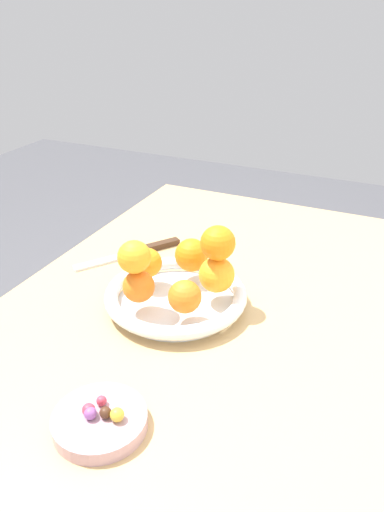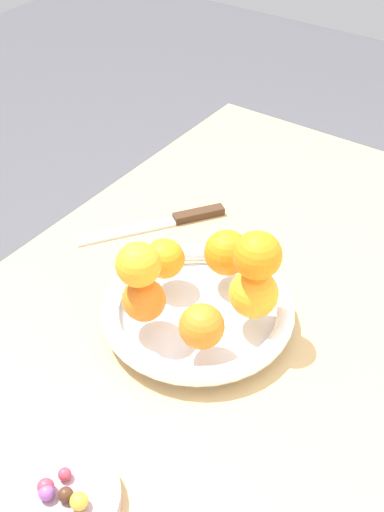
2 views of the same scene
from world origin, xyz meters
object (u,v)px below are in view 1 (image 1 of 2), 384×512
object	(u,v)px
orange_5	(218,243)
candy_ball_0	(89,410)
orange_2	(185,297)
orange_3	(217,275)
orange_1	(139,286)
candy_ball_4	(90,413)
candy_ball_1	(117,415)
orange_0	(147,263)
fruit_bowl	(176,297)
orange_6	(134,257)
dining_table	(209,334)
knife	(138,252)
candy_ball_2	(101,401)
orange_4	(191,255)
candy_ball_3	(104,412)
candy_dish	(100,421)

from	to	relation	value
orange_5	candy_ball_0	size ratio (longest dim) A/B	3.48
orange_2	orange_3	bearing A→B (deg)	164.06
orange_1	candy_ball_0	size ratio (longest dim) A/B	3.20
candy_ball_4	candy_ball_0	bearing A→B (deg)	-127.27
orange_3	candy_ball_1	xyz separation A→B (m)	(0.34, -0.01, -0.04)
orange_0	orange_2	world-z (taller)	same
fruit_bowl	orange_1	xyz separation A→B (m)	(0.06, -0.04, 0.05)
orange_0	candy_ball_4	xyz separation A→B (m)	(0.35, 0.10, -0.04)
candy_ball_1	orange_6	bearing A→B (deg)	-155.53
orange_3	dining_table	bearing A→B (deg)	-137.28
orange_1	candy_ball_1	distance (m)	0.27
candy_ball_0	knife	world-z (taller)	candy_ball_0
fruit_bowl	candy_ball_2	size ratio (longest dim) A/B	18.24
fruit_bowl	candy_ball_2	world-z (taller)	fruit_bowl
dining_table	orange_3	world-z (taller)	orange_3
candy_ball_1	orange_1	bearing A→B (deg)	-156.60
dining_table	orange_4	distance (m)	0.17
candy_ball_3	orange_6	bearing A→B (deg)	-159.72
candy_ball_0	candy_ball_2	world-z (taller)	candy_ball_0
orange_4	candy_ball_0	world-z (taller)	orange_4
orange_6	candy_ball_1	distance (m)	0.29
candy_ball_2	knife	xyz separation A→B (m)	(-0.46, -0.21, -0.02)
candy_ball_1	knife	bearing A→B (deg)	-152.82
orange_3	candy_ball_1	distance (m)	0.34
candy_ball_4	orange_1	bearing A→B (deg)	-164.50
candy_ball_4	orange_5	bearing A→B (deg)	173.05
dining_table	candy_ball_2	distance (m)	0.37
orange_3	candy_ball_0	xyz separation A→B (m)	(0.35, -0.05, -0.04)
dining_table	orange_2	world-z (taller)	orange_2
dining_table	candy_dish	size ratio (longest dim) A/B	8.24
dining_table	candy_ball_1	distance (m)	0.39
fruit_bowl	orange_5	size ratio (longest dim) A/B	4.23
orange_6	candy_ball_2	bearing A→B (deg)	18.38
candy_dish	knife	world-z (taller)	candy_dish
orange_1	candy_ball_4	bearing A→B (deg)	15.50
orange_6	candy_ball_4	distance (m)	0.29
fruit_bowl	orange_4	distance (m)	0.09
candy_dish	orange_6	xyz separation A→B (m)	(-0.25, -0.09, 0.12)
candy_ball_0	orange_1	bearing A→B (deg)	-165.45
fruit_bowl	orange_6	bearing A→B (deg)	-36.77
orange_6	candy_ball_3	bearing A→B (deg)	20.28
candy_ball_1	candy_ball_4	xyz separation A→B (m)	(0.01, -0.04, -0.00)
candy_ball_2	candy_ball_4	size ratio (longest dim) A/B	0.84
orange_1	candy_ball_1	xyz separation A→B (m)	(0.25, 0.11, -0.04)
orange_1	orange_6	bearing A→B (deg)	-86.26
orange_2	knife	bearing A→B (deg)	-134.25
orange_5	candy_ball_0	bearing A→B (deg)	-7.98
orange_0	candy_ball_4	size ratio (longest dim) A/B	3.31
orange_3	candy_dish	bearing A→B (deg)	-5.78
orange_5	orange_3	bearing A→B (deg)	-53.47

